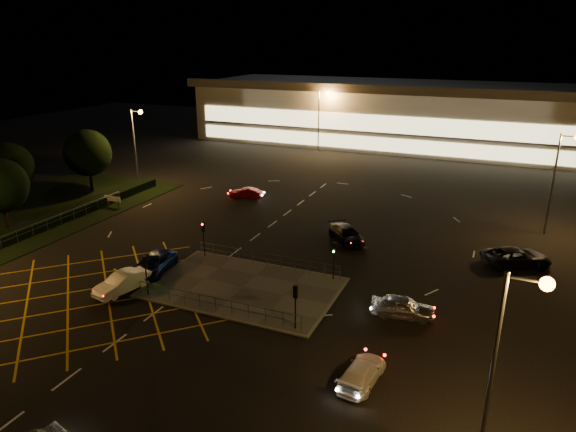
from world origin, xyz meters
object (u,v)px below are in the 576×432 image
at_px(signal_sw, 146,267).
at_px(car_far_dkgrey, 347,234).
at_px(car_left_blue, 153,264).
at_px(car_circ_red, 246,193).
at_px(car_east_grey, 516,257).
at_px(car_approach_white, 362,372).
at_px(signal_nw, 203,232).
at_px(signal_se, 295,298).
at_px(car_right_silver, 403,307).
at_px(signal_ne, 334,253).
at_px(car_queue_white, 122,282).

distance_m(signal_sw, car_far_dkgrey, 19.53).
bearing_deg(car_left_blue, car_circ_red, 86.16).
height_order(car_far_dkgrey, car_east_grey, car_east_grey).
bearing_deg(car_approach_white, car_circ_red, -46.09).
bearing_deg(car_left_blue, signal_nw, 53.10).
xyz_separation_m(signal_se, car_left_blue, (-14.16, 3.58, -1.63)).
xyz_separation_m(signal_se, car_right_silver, (6.22, 4.49, -1.61)).
bearing_deg(signal_nw, signal_se, -33.65).
bearing_deg(signal_nw, car_circ_red, 105.59).
bearing_deg(car_circ_red, car_far_dkgrey, 45.65).
distance_m(signal_se, signal_ne, 7.99).
bearing_deg(signal_ne, car_circ_red, 134.45).
distance_m(signal_nw, car_approach_white, 21.09).
bearing_deg(car_right_silver, car_left_blue, 85.69).
height_order(car_far_dkgrey, car_circ_red, car_far_dkgrey).
bearing_deg(car_far_dkgrey, car_east_grey, -41.48).
xyz_separation_m(car_circ_red, car_approach_white, (22.31, -28.68, -0.00)).
height_order(car_right_silver, car_circ_red, car_right_silver).
bearing_deg(car_east_grey, car_circ_red, 48.02).
bearing_deg(car_far_dkgrey, car_circ_red, 107.19).
xyz_separation_m(car_queue_white, car_circ_red, (-2.52, 25.22, -0.12)).
distance_m(signal_ne, car_right_silver, 7.32).
bearing_deg(car_approach_white, signal_ne, -58.42).
relative_size(signal_se, car_east_grey, 0.55).
xyz_separation_m(signal_sw, car_east_grey, (25.44, 16.78, -1.58)).
relative_size(car_circ_red, car_approach_white, 0.89).
height_order(signal_ne, car_right_silver, signal_ne).
xyz_separation_m(car_queue_white, car_right_silver, (20.47, 4.62, 0.01)).
distance_m(car_queue_white, car_left_blue, 3.72).
bearing_deg(car_queue_white, signal_ne, 42.61).
bearing_deg(car_east_grey, signal_nw, 82.46).
bearing_deg(car_left_blue, car_right_silver, -8.23).
xyz_separation_m(signal_sw, car_far_dkgrey, (10.57, 16.35, -1.62)).
distance_m(car_queue_white, car_right_silver, 20.99).
bearing_deg(car_right_silver, signal_se, 118.94).
distance_m(signal_se, car_east_grey, 21.55).
relative_size(signal_ne, car_far_dkgrey, 0.61).
bearing_deg(car_far_dkgrey, signal_se, -128.12).
relative_size(signal_se, car_right_silver, 0.71).
xyz_separation_m(signal_ne, car_left_blue, (-14.16, -4.40, -1.63)).
height_order(signal_ne, car_east_grey, signal_ne).
xyz_separation_m(signal_se, car_queue_white, (-14.25, -0.13, -1.62)).
xyz_separation_m(signal_sw, car_queue_white, (-2.25, -0.13, -1.62)).
bearing_deg(car_circ_red, car_left_blue, -7.76).
xyz_separation_m(car_queue_white, car_east_grey, (27.69, 16.91, 0.05)).
bearing_deg(car_far_dkgrey, car_left_blue, -178.05).
height_order(signal_se, car_circ_red, signal_se).
bearing_deg(signal_se, car_queue_white, 0.53).
distance_m(signal_se, signal_nw, 14.41).
relative_size(signal_nw, car_far_dkgrey, 0.61).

